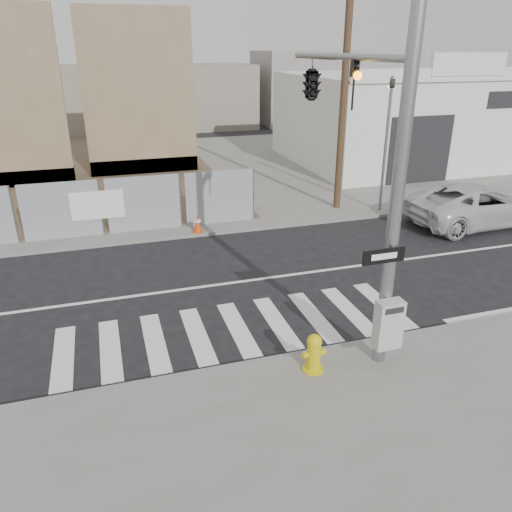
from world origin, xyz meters
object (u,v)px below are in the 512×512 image
object	(u,v)px
auto_shop	(401,118)
suv	(479,205)
traffic_cone_d	(197,224)
fire_hydrant	(314,353)
signal_pole	(336,120)

from	to	relation	value
auto_shop	suv	bearing A→B (deg)	-106.57
auto_shop	traffic_cone_d	xyz separation A→B (m)	(-13.65, -8.75, -2.10)
fire_hydrant	suv	world-z (taller)	suv
suv	fire_hydrant	bearing A→B (deg)	123.09
fire_hydrant	traffic_cone_d	bearing A→B (deg)	78.13
suv	signal_pole	bearing A→B (deg)	114.90
signal_pole	traffic_cone_d	distance (m)	7.92
signal_pole	auto_shop	distance (m)	19.04
suv	traffic_cone_d	size ratio (longest dim) A/B	8.71
signal_pole	traffic_cone_d	xyz separation A→B (m)	(-2.14, 6.27, -4.35)
auto_shop	fire_hydrant	distance (m)	22.05
auto_shop	suv	size ratio (longest dim) A/B	2.14
signal_pole	auto_shop	size ratio (longest dim) A/B	0.58
auto_shop	suv	distance (m)	11.35
signal_pole	suv	distance (m)	10.16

